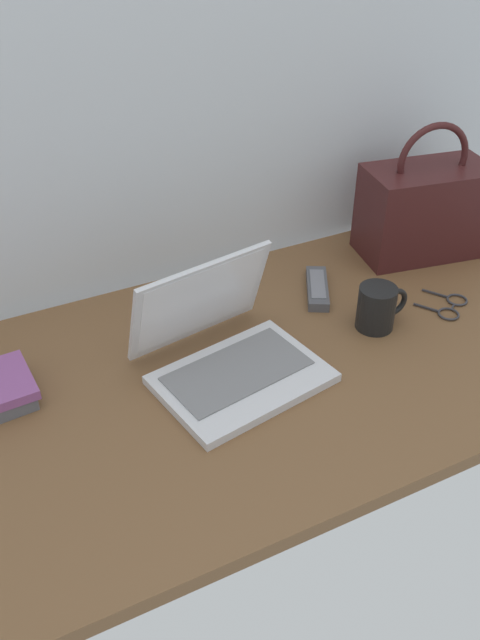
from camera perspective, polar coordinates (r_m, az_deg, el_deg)
The scene contains 6 objects.
desk at distance 1.34m, azimuth 0.52°, elevation -4.54°, with size 1.60×0.76×0.03m.
laptop at distance 1.30m, azimuth -1.10°, elevation -2.65°, with size 0.35×0.33×0.21m.
coffee_mug at distance 1.44m, azimuth 11.55°, elevation 1.05°, with size 0.12×0.08×0.10m.
remote_control_near at distance 1.55m, azimuth 6.55°, elevation 2.69°, with size 0.12×0.16×0.02m.
eyeglasses at distance 1.56m, azimuth 17.40°, elevation 1.12°, with size 0.13×0.14×0.01m.
handbag at distance 1.71m, azimuth 15.32°, elevation 9.04°, with size 0.32×0.21×0.33m.
Camera 1 is at (-0.47, -0.91, 0.88)m, focal length 37.88 mm.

